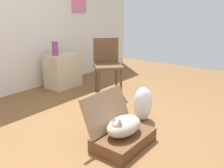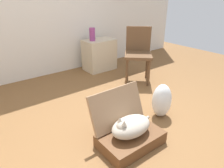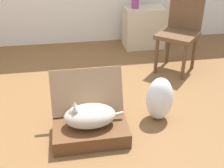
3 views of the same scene
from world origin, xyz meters
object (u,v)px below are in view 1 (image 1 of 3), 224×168
Objects in this scene: plastic_bag_white at (143,104)px; side_table at (63,71)px; suitcase_base at (124,140)px; cat at (123,126)px; chair at (107,63)px; vase_tall at (55,49)px.

plastic_bag_white is 1.94m from side_table.
plastic_bag_white is 0.72× the size of side_table.
suitcase_base is 1.23× the size of cat.
suitcase_base is at bearing -93.65° from chair.
plastic_bag_white is (0.68, 0.17, -0.01)m from cat.
cat is at bearing -165.63° from plastic_bag_white.
plastic_bag_white is 0.47× the size of chair.
plastic_bag_white is at bearing -100.93° from side_table.
plastic_bag_white is 1.22m from chair.
plastic_bag_white is (0.67, 0.17, 0.15)m from suitcase_base.
vase_tall is 0.26× the size of chair.
cat is 0.57× the size of chair.
chair is (0.36, -0.86, -0.21)m from vase_tall.
suitcase_base is 0.71m from plastic_bag_white.
chair reaches higher than cat.
cat is 1.20× the size of plastic_bag_white.
chair is (0.58, 1.04, 0.29)m from plastic_bag_white.
vase_tall is at bearing 179.96° from side_table.
plastic_bag_white is at bearing -77.02° from chair.
suitcase_base is 2.33m from side_table.
side_table is at bearing 63.29° from cat.
chair is (1.26, 1.21, 0.28)m from cat.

